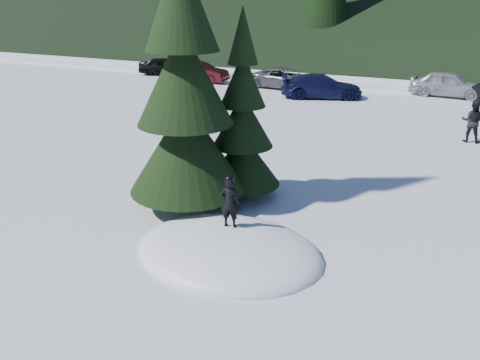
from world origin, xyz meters
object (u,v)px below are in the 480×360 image
at_px(car_2, 286,78).
at_px(car_4, 449,84).
at_px(child_skier, 230,203).
at_px(car_1, 199,72).
at_px(car_3, 322,86).
at_px(spruce_short, 243,127).
at_px(adult_0, 472,121).
at_px(spruce_tall, 184,89).
at_px(car_0, 165,66).

bearing_deg(car_2, car_4, -72.51).
xyz_separation_m(child_skier, car_1, (-12.64, 19.75, -0.40)).
relative_size(car_2, car_3, 0.99).
bearing_deg(child_skier, spruce_short, -80.50).
distance_m(spruce_short, child_skier, 3.16).
xyz_separation_m(adult_0, car_2, (-11.16, 8.07, -0.22)).
xyz_separation_m(spruce_tall, child_skier, (2.03, -1.41, -2.23)).
relative_size(car_0, car_2, 0.84).
relative_size(spruce_tall, car_2, 1.85).
height_order(spruce_short, car_4, spruce_short).
xyz_separation_m(adult_0, car_1, (-17.52, 7.79, -0.18)).
height_order(car_2, car_3, car_3).
distance_m(spruce_short, car_1, 20.58).
bearing_deg(spruce_short, adult_0, 57.11).
distance_m(child_skier, adult_0, 12.92).
distance_m(spruce_tall, car_1, 21.35).
height_order(adult_0, car_2, adult_0).
relative_size(spruce_tall, child_skier, 7.10).
distance_m(spruce_tall, child_skier, 3.33).
height_order(child_skier, car_3, child_skier).
distance_m(car_1, car_3, 9.52).
relative_size(child_skier, adult_0, 0.70).
bearing_deg(car_0, child_skier, -157.91).
distance_m(child_skier, car_2, 20.99).
distance_m(car_0, car_1, 4.30).
bearing_deg(car_2, car_3, -116.02).
height_order(spruce_tall, car_3, spruce_tall).
xyz_separation_m(adult_0, car_0, (-21.53, 9.36, -0.20)).
distance_m(adult_0, car_0, 23.48).
xyz_separation_m(car_2, car_3, (3.00, -1.97, 0.04)).
distance_m(adult_0, car_3, 10.18).
bearing_deg(car_1, car_0, 63.60).
bearing_deg(car_4, spruce_short, 172.12).
bearing_deg(adult_0, car_3, -34.50).
distance_m(car_2, car_4, 9.83).
height_order(spruce_short, car_1, spruce_short).
bearing_deg(spruce_tall, car_0, 126.28).
xyz_separation_m(child_skier, car_3, (-3.27, 18.05, -0.40)).
height_order(adult_0, car_4, adult_0).
bearing_deg(child_skier, adult_0, -122.86).
height_order(adult_0, car_1, adult_0).
height_order(child_skier, car_0, child_skier).
height_order(spruce_tall, car_4, spruce_tall).
bearing_deg(child_skier, car_2, -83.25).
bearing_deg(adult_0, spruce_short, 59.39).
bearing_deg(car_0, spruce_short, -155.74).
xyz_separation_m(spruce_tall, car_0, (-14.61, 19.91, -2.66)).
xyz_separation_m(car_0, car_3, (13.37, -3.27, 0.02)).
bearing_deg(spruce_short, child_skier, -69.86).
xyz_separation_m(child_skier, car_0, (-16.64, 21.32, -0.42)).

